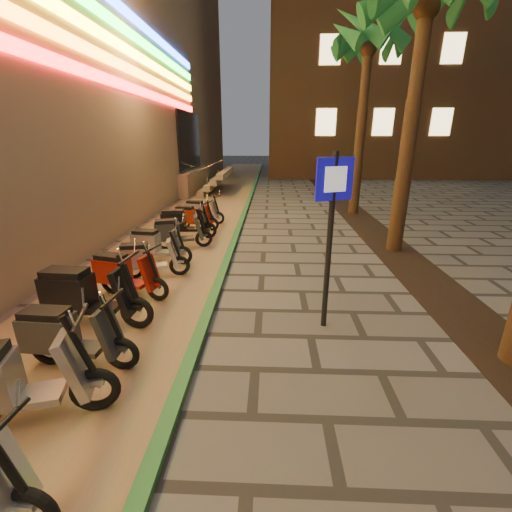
{
  "coord_description": "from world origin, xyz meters",
  "views": [
    {
      "loc": [
        0.18,
        -2.17,
        2.95
      ],
      "look_at": [
        -0.04,
        2.87,
        1.2
      ],
      "focal_mm": 24.0,
      "sensor_mm": 36.0,
      "label": 1
    }
  ],
  "objects_px": {
    "scooter_7": "(123,273)",
    "scooter_6": "(85,295)",
    "scooter_11": "(182,222)",
    "scooter_4": "(6,382)",
    "scooter_8": "(146,258)",
    "scooter_12": "(192,217)",
    "scooter_9": "(155,245)",
    "scooter_13": "(201,211)",
    "scooter_5": "(66,335)",
    "scooter_10": "(176,232)",
    "pedestrian_sign": "(331,219)"
  },
  "relations": [
    {
      "from": "scooter_7",
      "to": "scooter_10",
      "type": "bearing_deg",
      "value": 100.07
    },
    {
      "from": "scooter_4",
      "to": "scooter_6",
      "type": "relative_size",
      "value": 0.97
    },
    {
      "from": "scooter_10",
      "to": "scooter_13",
      "type": "height_order",
      "value": "scooter_10"
    },
    {
      "from": "scooter_9",
      "to": "scooter_13",
      "type": "distance_m",
      "value": 4.27
    },
    {
      "from": "scooter_7",
      "to": "scooter_12",
      "type": "relative_size",
      "value": 1.04
    },
    {
      "from": "scooter_10",
      "to": "scooter_11",
      "type": "xyz_separation_m",
      "value": [
        -0.1,
        1.05,
        0.02
      ]
    },
    {
      "from": "scooter_4",
      "to": "scooter_11",
      "type": "relative_size",
      "value": 1.06
    },
    {
      "from": "scooter_7",
      "to": "scooter_9",
      "type": "distance_m",
      "value": 1.92
    },
    {
      "from": "scooter_4",
      "to": "scooter_10",
      "type": "xyz_separation_m",
      "value": [
        0.14,
        6.19,
        -0.05
      ]
    },
    {
      "from": "scooter_11",
      "to": "scooter_13",
      "type": "relative_size",
      "value": 1.13
    },
    {
      "from": "scooter_6",
      "to": "scooter_9",
      "type": "relative_size",
      "value": 1.19
    },
    {
      "from": "scooter_9",
      "to": "scooter_8",
      "type": "bearing_deg",
      "value": -74.26
    },
    {
      "from": "scooter_7",
      "to": "scooter_13",
      "type": "height_order",
      "value": "scooter_7"
    },
    {
      "from": "scooter_7",
      "to": "scooter_6",
      "type": "bearing_deg",
      "value": -83.36
    },
    {
      "from": "scooter_12",
      "to": "scooter_4",
      "type": "bearing_deg",
      "value": -84.9
    },
    {
      "from": "scooter_5",
      "to": "scooter_10",
      "type": "bearing_deg",
      "value": 92.1
    },
    {
      "from": "scooter_5",
      "to": "scooter_13",
      "type": "distance_m",
      "value": 8.37
    },
    {
      "from": "scooter_13",
      "to": "scooter_7",
      "type": "bearing_deg",
      "value": -77.8
    },
    {
      "from": "scooter_4",
      "to": "scooter_9",
      "type": "xyz_separation_m",
      "value": [
        -0.1,
        5.1,
        -0.07
      ]
    },
    {
      "from": "scooter_7",
      "to": "scooter_11",
      "type": "bearing_deg",
      "value": 102.61
    },
    {
      "from": "pedestrian_sign",
      "to": "scooter_4",
      "type": "relative_size",
      "value": 1.59
    },
    {
      "from": "scooter_9",
      "to": "scooter_12",
      "type": "bearing_deg",
      "value": 94.54
    },
    {
      "from": "scooter_6",
      "to": "scooter_4",
      "type": "bearing_deg",
      "value": -78.9
    },
    {
      "from": "scooter_6",
      "to": "scooter_7",
      "type": "relative_size",
      "value": 1.17
    },
    {
      "from": "scooter_8",
      "to": "scooter_9",
      "type": "relative_size",
      "value": 0.97
    },
    {
      "from": "scooter_5",
      "to": "scooter_9",
      "type": "height_order",
      "value": "scooter_5"
    },
    {
      "from": "scooter_12",
      "to": "scooter_13",
      "type": "distance_m",
      "value": 1.07
    },
    {
      "from": "scooter_10",
      "to": "scooter_11",
      "type": "relative_size",
      "value": 0.94
    },
    {
      "from": "scooter_8",
      "to": "scooter_13",
      "type": "relative_size",
      "value": 1.01
    },
    {
      "from": "scooter_11",
      "to": "scooter_12",
      "type": "height_order",
      "value": "scooter_11"
    },
    {
      "from": "scooter_12",
      "to": "scooter_8",
      "type": "bearing_deg",
      "value": -85.12
    },
    {
      "from": "pedestrian_sign",
      "to": "scooter_8",
      "type": "relative_size",
      "value": 1.89
    },
    {
      "from": "scooter_7",
      "to": "scooter_11",
      "type": "distance_m",
      "value": 4.07
    },
    {
      "from": "scooter_5",
      "to": "scooter_13",
      "type": "bearing_deg",
      "value": 92.12
    },
    {
      "from": "scooter_7",
      "to": "scooter_11",
      "type": "relative_size",
      "value": 0.93
    },
    {
      "from": "scooter_4",
      "to": "scooter_8",
      "type": "height_order",
      "value": "scooter_4"
    },
    {
      "from": "scooter_7",
      "to": "scooter_11",
      "type": "height_order",
      "value": "scooter_11"
    },
    {
      "from": "scooter_11",
      "to": "scooter_7",
      "type": "bearing_deg",
      "value": -94.89
    },
    {
      "from": "scooter_8",
      "to": "scooter_13",
      "type": "bearing_deg",
      "value": 74.18
    },
    {
      "from": "scooter_8",
      "to": "scooter_12",
      "type": "height_order",
      "value": "scooter_8"
    },
    {
      "from": "scooter_8",
      "to": "scooter_10",
      "type": "distance_m",
      "value": 2.09
    },
    {
      "from": "scooter_9",
      "to": "scooter_12",
      "type": "height_order",
      "value": "scooter_9"
    },
    {
      "from": "scooter_5",
      "to": "scooter_6",
      "type": "bearing_deg",
      "value": 108.96
    },
    {
      "from": "pedestrian_sign",
      "to": "scooter_12",
      "type": "bearing_deg",
      "value": 96.18
    },
    {
      "from": "scooter_4",
      "to": "scooter_7",
      "type": "xyz_separation_m",
      "value": [
        -0.09,
        3.18,
        -0.07
      ]
    },
    {
      "from": "scooter_12",
      "to": "scooter_10",
      "type": "bearing_deg",
      "value": -83.04
    },
    {
      "from": "scooter_12",
      "to": "scooter_9",
      "type": "bearing_deg",
      "value": -87.78
    },
    {
      "from": "scooter_5",
      "to": "scooter_7",
      "type": "bearing_deg",
      "value": 96.97
    },
    {
      "from": "scooter_5",
      "to": "scooter_9",
      "type": "distance_m",
      "value": 4.11
    },
    {
      "from": "scooter_5",
      "to": "scooter_10",
      "type": "xyz_separation_m",
      "value": [
        0.09,
        5.2,
        0.01
      ]
    }
  ]
}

